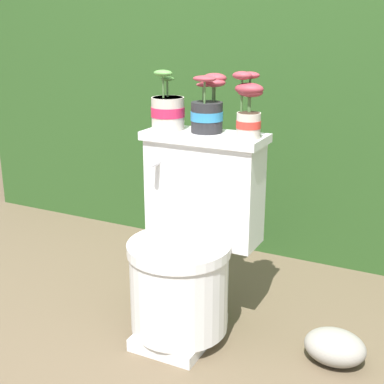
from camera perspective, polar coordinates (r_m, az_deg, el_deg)
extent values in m
plane|color=brown|center=(2.03, -1.10, -14.40)|extent=(12.00, 12.00, 0.00)
cube|color=#284C1E|center=(2.92, 10.92, 13.93)|extent=(3.32, 1.00, 1.80)
cube|color=silver|center=(1.98, -1.34, -14.63)|extent=(0.24, 0.32, 0.04)
cylinder|color=silver|center=(1.90, -1.37, -10.44)|extent=(0.34, 0.34, 0.28)
cylinder|color=silver|center=(1.83, -1.41, -6.01)|extent=(0.35, 0.35, 0.04)
cube|color=silver|center=(1.94, 1.32, 0.11)|extent=(0.41, 0.16, 0.37)
cube|color=silver|center=(1.89, 1.36, 5.90)|extent=(0.44, 0.18, 0.03)
cylinder|color=silver|center=(1.88, -4.05, 3.03)|extent=(0.02, 0.05, 0.02)
cylinder|color=beige|center=(1.94, -2.58, 8.38)|extent=(0.12, 0.12, 0.11)
cylinder|color=#D1234C|center=(1.94, -2.59, 8.55)|extent=(0.12, 0.12, 0.03)
cylinder|color=#332319|center=(1.93, -2.61, 9.89)|extent=(0.11, 0.11, 0.01)
cylinder|color=#4C753D|center=(1.94, -2.65, 10.97)|extent=(0.01, 0.01, 0.06)
ellipsoid|color=#569342|center=(1.94, -2.66, 11.98)|extent=(0.05, 0.04, 0.02)
cylinder|color=#4C753D|center=(1.91, -3.09, 11.16)|extent=(0.01, 0.01, 0.08)
ellipsoid|color=#569342|center=(1.91, -3.11, 12.55)|extent=(0.07, 0.05, 0.02)
cylinder|color=#262628|center=(1.88, 1.59, 7.97)|extent=(0.11, 0.11, 0.11)
cylinder|color=#2D84BC|center=(1.88, 1.59, 8.13)|extent=(0.11, 0.11, 0.03)
cylinder|color=#332319|center=(1.88, 1.60, 9.38)|extent=(0.10, 0.10, 0.01)
cylinder|color=#4C753D|center=(1.91, 2.43, 10.73)|extent=(0.01, 0.01, 0.07)
ellipsoid|color=#93333D|center=(1.90, 2.45, 12.06)|extent=(0.09, 0.06, 0.03)
cylinder|color=#4C753D|center=(1.89, 1.22, 10.43)|extent=(0.01, 0.01, 0.05)
ellipsoid|color=#93333D|center=(1.89, 1.23, 11.36)|extent=(0.05, 0.04, 0.01)
cylinder|color=#4C753D|center=(1.84, 1.35, 10.61)|extent=(0.01, 0.01, 0.08)
ellipsoid|color=#93333D|center=(1.83, 1.36, 11.99)|extent=(0.08, 0.06, 0.02)
cylinder|color=#4C753D|center=(1.90, 2.24, 10.49)|extent=(0.01, 0.01, 0.06)
ellipsoid|color=#93333D|center=(1.89, 2.26, 11.60)|extent=(0.09, 0.06, 0.03)
cylinder|color=beige|center=(1.80, 6.05, 7.07)|extent=(0.08, 0.08, 0.09)
cylinder|color=red|center=(1.80, 6.05, 7.20)|extent=(0.08, 0.08, 0.03)
cylinder|color=#332319|center=(1.79, 6.08, 8.22)|extent=(0.07, 0.07, 0.01)
cylinder|color=#4C753D|center=(1.82, 6.18, 10.31)|extent=(0.01, 0.01, 0.11)
ellipsoid|color=#93333D|center=(1.81, 6.25, 12.29)|extent=(0.06, 0.04, 0.02)
cylinder|color=#4C753D|center=(1.80, 5.32, 10.25)|extent=(0.01, 0.01, 0.11)
ellipsoid|color=#93333D|center=(1.79, 5.38, 12.27)|extent=(0.07, 0.05, 0.03)
cylinder|color=#4C753D|center=(1.80, 6.19, 9.36)|extent=(0.01, 0.01, 0.06)
ellipsoid|color=#93333D|center=(1.80, 6.23, 10.53)|extent=(0.09, 0.06, 0.03)
cylinder|color=#4C753D|center=(1.80, 6.07, 9.49)|extent=(0.01, 0.01, 0.06)
ellipsoid|color=#93333D|center=(1.79, 6.12, 10.88)|extent=(0.10, 0.07, 0.04)
ellipsoid|color=gray|center=(1.90, 15.00, -15.68)|extent=(0.20, 0.16, 0.11)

